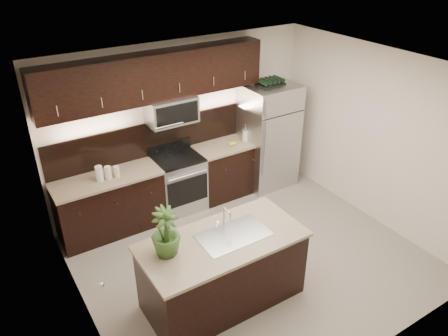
% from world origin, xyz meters
% --- Properties ---
extents(ground, '(4.50, 4.50, 0.00)m').
position_xyz_m(ground, '(0.00, 0.00, 0.00)').
color(ground, gray).
rests_on(ground, ground).
extents(room_walls, '(4.52, 4.02, 2.71)m').
position_xyz_m(room_walls, '(-0.11, -0.04, 1.70)').
color(room_walls, silver).
rests_on(room_walls, ground).
extents(counter_run, '(3.51, 0.65, 0.94)m').
position_xyz_m(counter_run, '(-0.46, 1.69, 0.47)').
color(counter_run, black).
rests_on(counter_run, ground).
extents(upper_fixtures, '(3.49, 0.40, 1.66)m').
position_xyz_m(upper_fixtures, '(-0.43, 1.84, 2.14)').
color(upper_fixtures, black).
rests_on(upper_fixtures, counter_run).
extents(island, '(1.96, 0.96, 0.94)m').
position_xyz_m(island, '(-0.75, -0.45, 0.47)').
color(island, black).
rests_on(island, ground).
extents(sink_faucet, '(0.84, 0.50, 0.28)m').
position_xyz_m(sink_faucet, '(-0.60, -0.44, 0.96)').
color(sink_faucet, silver).
rests_on(sink_faucet, island).
extents(refrigerator, '(0.89, 0.80, 1.85)m').
position_xyz_m(refrigerator, '(1.49, 1.63, 0.92)').
color(refrigerator, '#B2B2B7').
rests_on(refrigerator, ground).
extents(wine_rack, '(0.46, 0.28, 0.11)m').
position_xyz_m(wine_rack, '(1.49, 1.63, 1.90)').
color(wine_rack, black).
rests_on(wine_rack, refrigerator).
extents(plant, '(0.42, 0.42, 0.58)m').
position_xyz_m(plant, '(-1.41, -0.33, 1.23)').
color(plant, '#304E1F').
rests_on(plant, island).
extents(canisters, '(0.35, 0.11, 0.23)m').
position_xyz_m(canisters, '(-1.42, 1.64, 1.04)').
color(canisters, silver).
rests_on(canisters, counter_run).
extents(french_press, '(0.10, 0.10, 0.29)m').
position_xyz_m(french_press, '(1.02, 1.64, 1.05)').
color(french_press, silver).
rests_on(french_press, counter_run).
extents(bananas, '(0.17, 0.14, 0.05)m').
position_xyz_m(bananas, '(0.70, 1.61, 0.96)').
color(bananas, gold).
rests_on(bananas, counter_run).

